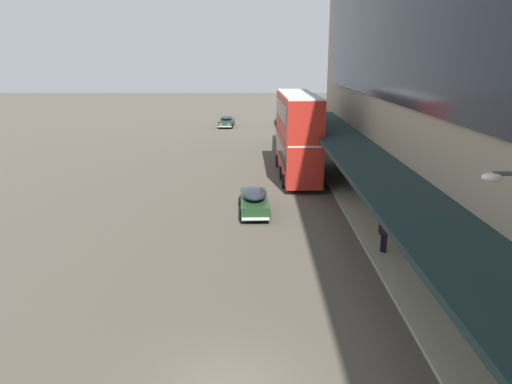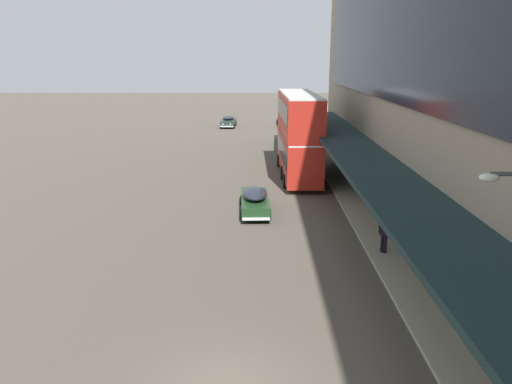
% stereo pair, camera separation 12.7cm
% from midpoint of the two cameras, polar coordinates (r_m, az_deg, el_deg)
% --- Properties ---
extents(transit_bus_kerbside_front, '(2.95, 11.22, 6.42)m').
position_cam_midpoint_polar(transit_bus_kerbside_front, '(38.50, 4.98, 6.77)').
color(transit_bus_kerbside_front, '#B3261C').
rests_on(transit_bus_kerbside_front, ground).
extents(transit_bus_kerbside_rear, '(2.97, 10.51, 3.35)m').
position_cam_midpoint_polar(transit_bus_kerbside_rear, '(51.89, 4.30, 7.24)').
color(transit_bus_kerbside_rear, '#439654').
rests_on(transit_bus_kerbside_rear, ground).
extents(sedan_oncoming_front, '(1.89, 5.03, 1.53)m').
position_cam_midpoint_polar(sedan_oncoming_front, '(29.80, -0.01, -0.97)').
color(sedan_oncoming_front, '#1C3A1D').
rests_on(sedan_oncoming_front, ground).
extents(sedan_lead_mid, '(2.03, 4.97, 1.46)m').
position_cam_midpoint_polar(sedan_lead_mid, '(67.43, -3.12, 8.07)').
color(sedan_lead_mid, '#213328').
rests_on(sedan_lead_mid, ground).
extents(sedan_trailing_mid, '(2.14, 4.31, 1.46)m').
position_cam_midpoint_polar(sedan_trailing_mid, '(69.04, 3.40, 8.23)').
color(sedan_trailing_mid, olive).
rests_on(sedan_trailing_mid, ground).
extents(pedestrian_at_kerb, '(0.48, 0.45, 1.86)m').
position_cam_midpoint_polar(pedestrian_at_kerb, '(24.06, 14.64, -4.41)').
color(pedestrian_at_kerb, black).
rests_on(pedestrian_at_kerb, sidewalk_kerb).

